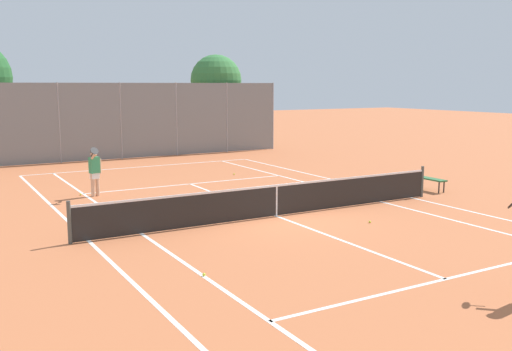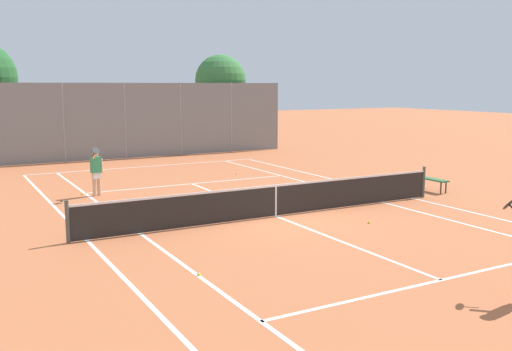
{
  "view_description": "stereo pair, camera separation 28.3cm",
  "coord_description": "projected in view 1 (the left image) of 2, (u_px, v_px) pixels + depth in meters",
  "views": [
    {
      "loc": [
        -8.76,
        -13.97,
        3.85
      ],
      "look_at": [
        0.17,
        1.5,
        1.0
      ],
      "focal_mm": 40.0,
      "sensor_mm": 36.0,
      "label": 1
    },
    {
      "loc": [
        -8.51,
        -14.11,
        3.85
      ],
      "look_at": [
        0.17,
        1.5,
        1.0
      ],
      "focal_mm": 40.0,
      "sensor_mm": 36.0,
      "label": 2
    }
  ],
  "objects": [
    {
      "name": "ground_plane",
      "position": [
        276.0,
        216.0,
        16.88
      ],
      "size": [
        120.0,
        120.0,
        0.0
      ],
      "primitive_type": "plane",
      "color": "#BC663D"
    },
    {
      "name": "court_line_markings",
      "position": [
        276.0,
        216.0,
        16.88
      ],
      "size": [
        11.1,
        23.9,
        0.01
      ],
      "color": "silver",
      "rests_on": "ground"
    },
    {
      "name": "tennis_net",
      "position": [
        276.0,
        199.0,
        16.8
      ],
      "size": [
        12.0,
        0.1,
        1.07
      ],
      "color": "#474C47",
      "rests_on": "ground"
    },
    {
      "name": "player_far_left",
      "position": [
        95.0,
        170.0,
        19.75
      ],
      "size": [
        0.53,
        0.84,
        1.77
      ],
      "color": "#D8A884",
      "rests_on": "ground"
    },
    {
      "name": "loose_tennis_ball_0",
      "position": [
        81.0,
        194.0,
        20.05
      ],
      "size": [
        0.07,
        0.07,
        0.07
      ],
      "primitive_type": "sphere",
      "color": "#D1DB33",
      "rests_on": "ground"
    },
    {
      "name": "loose_tennis_ball_1",
      "position": [
        204.0,
        275.0,
        11.59
      ],
      "size": [
        0.07,
        0.07,
        0.07
      ],
      "primitive_type": "sphere",
      "color": "#D1DB33",
      "rests_on": "ground"
    },
    {
      "name": "loose_tennis_ball_2",
      "position": [
        370.0,
        222.0,
        16.04
      ],
      "size": [
        0.07,
        0.07,
        0.07
      ],
      "primitive_type": "sphere",
      "color": "#D1DB33",
      "rests_on": "ground"
    },
    {
      "name": "loose_tennis_ball_3",
      "position": [
        234.0,
        174.0,
        24.62
      ],
      "size": [
        0.07,
        0.07,
        0.07
      ],
      "primitive_type": "sphere",
      "color": "#D1DB33",
      "rests_on": "ground"
    },
    {
      "name": "courtside_bench",
      "position": [
        428.0,
        179.0,
        20.97
      ],
      "size": [
        0.36,
        1.5,
        0.47
      ],
      "color": "#2D6638",
      "rests_on": "ground"
    },
    {
      "name": "back_fence",
      "position": [
        121.0,
        121.0,
        29.66
      ],
      "size": [
        18.69,
        0.08,
        3.97
      ],
      "color": "gray",
      "rests_on": "ground"
    },
    {
      "name": "tree_behind_right",
      "position": [
        216.0,
        82.0,
        34.27
      ],
      "size": [
        3.06,
        3.06,
        5.64
      ],
      "color": "brown",
      "rests_on": "ground"
    }
  ]
}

